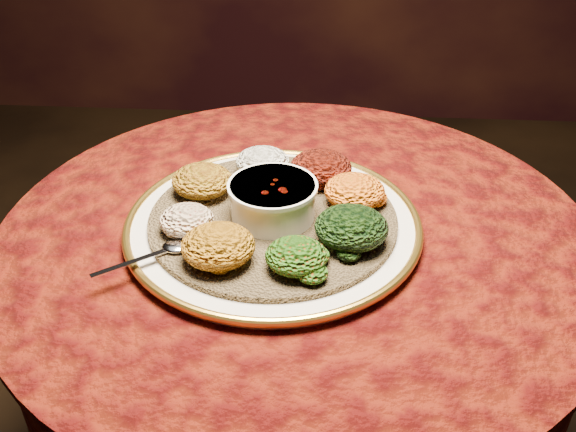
{
  "coord_description": "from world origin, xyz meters",
  "views": [
    {
      "loc": [
        0.04,
        -0.85,
        1.33
      ],
      "look_at": [
        -0.01,
        -0.01,
        0.76
      ],
      "focal_mm": 40.0,
      "sensor_mm": 36.0,
      "label": 1
    }
  ],
  "objects": [
    {
      "name": "table",
      "position": [
        0.0,
        0.0,
        0.55
      ],
      "size": [
        0.96,
        0.96,
        0.73
      ],
      "color": "black",
      "rests_on": "ground"
    },
    {
      "name": "platter",
      "position": [
        -0.04,
        -0.02,
        0.75
      ],
      "size": [
        0.56,
        0.56,
        0.02
      ],
      "rotation": [
        0.0,
        0.0,
        0.3
      ],
      "color": "silver",
      "rests_on": "table"
    },
    {
      "name": "injera",
      "position": [
        -0.04,
        -0.02,
        0.76
      ],
      "size": [
        0.52,
        0.52,
        0.01
      ],
      "primitive_type": "cylinder",
      "rotation": [
        0.0,
        0.0,
        -0.43
      ],
      "color": "olive",
      "rests_on": "platter"
    },
    {
      "name": "stew_bowl",
      "position": [
        -0.04,
        -0.02,
        0.8
      ],
      "size": [
        0.14,
        0.14,
        0.06
      ],
      "color": "white",
      "rests_on": "injera"
    },
    {
      "name": "spoon",
      "position": [
        -0.18,
        -0.12,
        0.77
      ],
      "size": [
        0.13,
        0.09,
        0.01
      ],
      "rotation": [
        0.0,
        0.0,
        -2.51
      ],
      "color": "silver",
      "rests_on": "injera"
    },
    {
      "name": "portion_ayib",
      "position": [
        -0.07,
        0.12,
        0.78
      ],
      "size": [
        0.09,
        0.09,
        0.04
      ],
      "primitive_type": "ellipsoid",
      "color": "white",
      "rests_on": "injera"
    },
    {
      "name": "portion_kitfo",
      "position": [
        0.03,
        0.1,
        0.79
      ],
      "size": [
        0.11,
        0.1,
        0.05
      ],
      "primitive_type": "ellipsoid",
      "color": "black",
      "rests_on": "injera"
    },
    {
      "name": "portion_tikil",
      "position": [
        0.09,
        0.03,
        0.79
      ],
      "size": [
        0.1,
        0.09,
        0.05
      ],
      "primitive_type": "ellipsoid",
      "color": "#A8790E",
      "rests_on": "injera"
    },
    {
      "name": "portion_gomen",
      "position": [
        0.08,
        -0.08,
        0.79
      ],
      "size": [
        0.11,
        0.1,
        0.05
      ],
      "primitive_type": "ellipsoid",
      "color": "black",
      "rests_on": "injera"
    },
    {
      "name": "portion_mixveg",
      "position": [
        0.01,
        -0.14,
        0.78
      ],
      "size": [
        0.09,
        0.08,
        0.04
      ],
      "primitive_type": "ellipsoid",
      "color": "#B02F0B",
      "rests_on": "injera"
    },
    {
      "name": "portion_kik",
      "position": [
        -0.1,
        -0.13,
        0.79
      ],
      "size": [
        0.11,
        0.1,
        0.05
      ],
      "primitive_type": "ellipsoid",
      "color": "#A1610E",
      "rests_on": "injera"
    },
    {
      "name": "portion_timatim",
      "position": [
        -0.16,
        -0.06,
        0.78
      ],
      "size": [
        0.08,
        0.08,
        0.04
      ],
      "primitive_type": "ellipsoid",
      "color": "maroon",
      "rests_on": "injera"
    },
    {
      "name": "portion_shiro",
      "position": [
        -0.16,
        0.04,
        0.79
      ],
      "size": [
        0.1,
        0.1,
        0.05
      ],
      "primitive_type": "ellipsoid",
      "color": "#996D12",
      "rests_on": "injera"
    }
  ]
}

